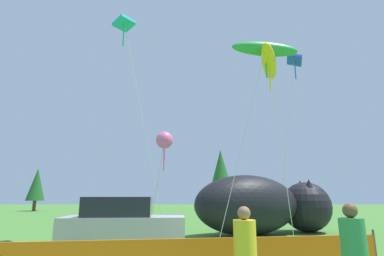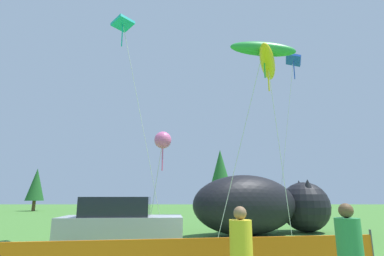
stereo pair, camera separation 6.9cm
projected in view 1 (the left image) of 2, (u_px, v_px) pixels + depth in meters
parked_car at (122, 227)px, 9.92m from camera, size 4.09×2.07×1.93m
folding_chair at (315, 251)px, 7.79m from camera, size 0.74×0.74×0.95m
inflatable_cat at (263, 207)px, 15.66m from camera, size 8.14×5.22×3.02m
spectator_in_red_shirt at (355, 256)px, 4.86m from camera, size 0.40×0.40×1.85m
spectator_in_white_shirt at (245, 256)px, 5.09m from camera, size 0.39×0.39×1.79m
kite_blue_box at (294, 63)px, 18.80m from camera, size 2.29×1.18×10.72m
kite_pink_octopus at (164, 141)px, 12.74m from camera, size 1.09×1.49×4.65m
kite_teal_diamond at (125, 28)px, 15.55m from camera, size 2.93×1.71×10.91m
kite_green_fish at (265, 50)px, 12.71m from camera, size 3.62×1.11×8.43m
kite_yellow_hero at (269, 63)px, 12.94m from camera, size 1.66×2.78×8.18m
horizon_tree_east at (221, 172)px, 45.26m from camera, size 3.70×3.70×8.83m
horizon_tree_west at (37, 185)px, 39.56m from camera, size 2.31×2.31×5.50m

